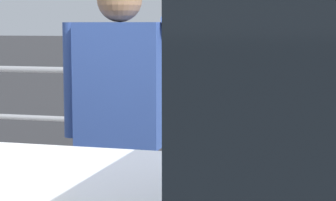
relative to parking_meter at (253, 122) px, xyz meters
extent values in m
cylinder|color=#939699|center=(0.00, 0.00, 0.19)|extent=(0.15, 0.15, 0.32)
sphere|color=silver|center=(0.00, 0.00, 0.37)|extent=(0.15, 0.15, 0.15)
cube|color=black|center=(0.00, -0.08, 0.26)|extent=(0.08, 0.01, 0.07)
cube|color=green|center=(0.00, -0.08, 0.13)|extent=(0.09, 0.01, 0.09)
cube|color=#2D478C|center=(-0.69, 0.00, 0.17)|extent=(0.45, 0.22, 0.64)
cylinder|color=#2D478C|center=(-0.96, 0.00, 0.18)|extent=(0.09, 0.09, 0.61)
cylinder|color=#2D478C|center=(-0.43, 0.22, 0.31)|extent=(0.10, 0.53, 0.45)
cylinder|color=gray|center=(-0.33, 2.49, 0.04)|extent=(24.00, 0.06, 0.06)
cylinder|color=gray|center=(-0.33, 2.49, -0.43)|extent=(24.00, 0.05, 0.05)
cylinder|color=gray|center=(-1.42, 2.49, -0.49)|extent=(0.06, 0.06, 1.05)
camera|label=1|loc=(0.38, -3.07, 0.48)|focal=67.29mm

